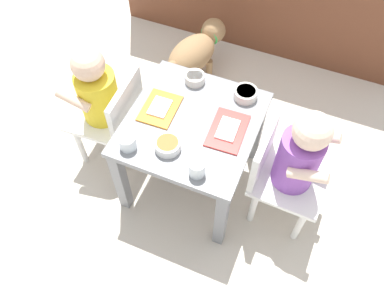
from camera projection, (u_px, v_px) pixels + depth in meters
name	position (u px, v px, depth m)	size (l,w,h in m)	color
ground_plane	(192.00, 178.00, 1.91)	(7.00, 7.00, 0.00)	beige
dining_table	(192.00, 134.00, 1.62)	(0.50, 0.53, 0.43)	slate
seated_child_left	(100.00, 97.00, 1.67)	(0.29, 0.29, 0.64)	white
seated_child_right	(295.00, 158.00, 1.48)	(0.29, 0.29, 0.66)	white
dog	(196.00, 51.00, 2.13)	(0.27, 0.43, 0.30)	olive
food_tray_left	(160.00, 108.00, 1.59)	(0.14, 0.18, 0.02)	orange
food_tray_right	(228.00, 130.00, 1.53)	(0.14, 0.20, 0.02)	red
water_cup_left	(197.00, 169.00, 1.40)	(0.06, 0.06, 0.06)	white
water_cup_right	(128.00, 143.00, 1.47)	(0.06, 0.06, 0.06)	white
cereal_bowl_right_side	(195.00, 78.00, 1.66)	(0.08, 0.08, 0.04)	silver
veggie_bowl_far	(168.00, 145.00, 1.47)	(0.10, 0.10, 0.04)	white
veggie_bowl_near	(246.00, 94.00, 1.61)	(0.10, 0.10, 0.04)	silver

